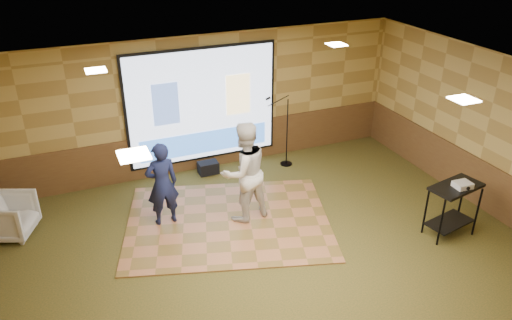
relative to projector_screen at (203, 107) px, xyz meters
name	(u,v)px	position (x,y,z in m)	size (l,w,h in m)	color
ground	(267,254)	(0.00, -3.44, -1.47)	(9.00, 9.00, 0.00)	#2D3317
room_shell	(268,142)	(0.00, -3.44, 0.62)	(9.04, 7.04, 3.02)	tan
wainscot_back	(204,148)	(0.00, 0.04, -1.00)	(9.00, 0.04, 0.95)	#53321B
wainscot_right	(475,180)	(4.48, -3.44, -1.00)	(0.04, 7.00, 0.95)	#53321B
projector_screen	(203,107)	(0.00, 0.00, 0.00)	(3.32, 0.06, 2.52)	black
downlight_nw	(96,70)	(-2.20, -1.64, 1.50)	(0.32, 0.32, 0.02)	#F7E1B9
downlight_ne	(336,44)	(2.20, -1.64, 1.50)	(0.32, 0.32, 0.02)	#F7E1B9
downlight_sw	(134,155)	(-2.20, -4.94, 1.50)	(0.32, 0.32, 0.02)	#F7E1B9
downlight_se	(464,99)	(2.20, -4.94, 1.50)	(0.32, 0.32, 0.02)	#F7E1B9
dance_floor	(228,221)	(-0.28, -2.28, -1.46)	(3.74, 2.85, 0.03)	#A3633B
player_left	(162,184)	(-1.37, -1.85, -0.64)	(0.59, 0.39, 1.61)	#151B42
player_right	(244,172)	(0.06, -2.27, -0.49)	(0.93, 0.73, 1.92)	beige
av_table	(454,200)	(3.25, -4.15, -0.77)	(0.95, 0.50, 1.00)	black
projector	(463,185)	(3.29, -4.23, -0.43)	(0.29, 0.24, 0.10)	silver
mic_stand	(284,145)	(1.70, -0.55, -0.98)	(0.67, 0.27, 1.70)	black
banquet_chair	(9,217)	(-4.00, -1.15, -1.10)	(0.80, 0.82, 0.75)	gray
duffel_bag	(208,168)	(-0.03, -0.28, -1.34)	(0.43, 0.29, 0.27)	black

